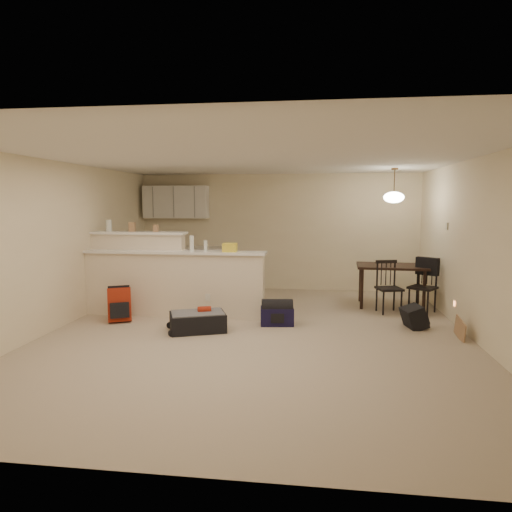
% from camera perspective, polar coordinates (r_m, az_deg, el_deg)
% --- Properties ---
extents(room, '(7.00, 7.02, 2.50)m').
position_cam_1_polar(room, '(6.45, 0.08, 1.04)').
color(room, '#B6A58C').
rests_on(room, ground).
extents(breakfast_bar, '(3.08, 0.58, 1.39)m').
position_cam_1_polar(breakfast_bar, '(7.89, -11.77, -2.77)').
color(breakfast_bar, beige).
rests_on(breakfast_bar, ground).
extents(upper_cabinets, '(1.40, 0.34, 0.70)m').
position_cam_1_polar(upper_cabinets, '(10.14, -9.96, 6.66)').
color(upper_cabinets, white).
rests_on(upper_cabinets, room).
extents(kitchen_counter, '(1.80, 0.60, 0.90)m').
position_cam_1_polar(kitchen_counter, '(10.06, -8.93, -1.60)').
color(kitchen_counter, white).
rests_on(kitchen_counter, ground).
extents(thermostat, '(0.02, 0.12, 0.12)m').
position_cam_1_polar(thermostat, '(8.21, 22.74, 3.48)').
color(thermostat, beige).
rests_on(thermostat, room).
extents(jar, '(0.10, 0.10, 0.20)m').
position_cam_1_polar(jar, '(8.29, -17.92, 3.63)').
color(jar, silver).
rests_on(jar, breakfast_bar).
extents(cereal_box, '(0.10, 0.07, 0.16)m').
position_cam_1_polar(cereal_box, '(8.12, -15.23, 3.52)').
color(cereal_box, '#AB8058').
rests_on(cereal_box, breakfast_bar).
extents(small_box, '(0.08, 0.06, 0.12)m').
position_cam_1_polar(small_box, '(7.97, -12.42, 3.40)').
color(small_box, '#AB8058').
rests_on(small_box, breakfast_bar).
extents(bottle_a, '(0.07, 0.07, 0.26)m').
position_cam_1_polar(bottle_a, '(7.57, -8.04, 1.58)').
color(bottle_a, silver).
rests_on(bottle_a, breakfast_bar).
extents(bottle_b, '(0.06, 0.06, 0.18)m').
position_cam_1_polar(bottle_b, '(7.51, -6.32, 1.26)').
color(bottle_b, silver).
rests_on(bottle_b, breakfast_bar).
extents(bag_lump, '(0.22, 0.18, 0.14)m').
position_cam_1_polar(bag_lump, '(7.43, -3.29, 1.07)').
color(bag_lump, '#AB8058').
rests_on(bag_lump, breakfast_bar).
extents(dining_table, '(1.26, 0.88, 0.76)m').
position_cam_1_polar(dining_table, '(8.63, 16.55, -1.70)').
color(dining_table, black).
rests_on(dining_table, ground).
extents(pendant_lamp, '(0.36, 0.36, 0.62)m').
position_cam_1_polar(pendant_lamp, '(8.54, 16.85, 7.10)').
color(pendant_lamp, brown).
rests_on(pendant_lamp, room).
extents(dining_chair_near, '(0.47, 0.46, 0.90)m').
position_cam_1_polar(dining_chair_near, '(8.14, 16.32, -3.76)').
color(dining_chair_near, black).
rests_on(dining_chair_near, ground).
extents(dining_chair_far, '(0.55, 0.55, 0.92)m').
position_cam_1_polar(dining_chair_far, '(8.35, 20.11, -3.55)').
color(dining_chair_far, black).
rests_on(dining_chair_far, ground).
extents(suitcase, '(0.92, 0.77, 0.27)m').
position_cam_1_polar(suitcase, '(6.85, -7.30, -8.18)').
color(suitcase, black).
rests_on(suitcase, ground).
extents(red_backpack, '(0.42, 0.35, 0.53)m').
position_cam_1_polar(red_backpack, '(7.62, -16.71, -5.86)').
color(red_backpack, '#9F2512').
rests_on(red_backpack, ground).
extents(navy_duffel, '(0.54, 0.34, 0.28)m').
position_cam_1_polar(navy_duffel, '(7.12, 2.65, -7.52)').
color(navy_duffel, '#141033').
rests_on(navy_duffel, ground).
extents(black_daypack, '(0.33, 0.41, 0.33)m').
position_cam_1_polar(black_daypack, '(7.34, 19.15, -7.26)').
color(black_daypack, black).
rests_on(black_daypack, ground).
extents(cardboard_sheet, '(0.04, 0.38, 0.29)m').
position_cam_1_polar(cardboard_sheet, '(6.99, 24.16, -8.35)').
color(cardboard_sheet, '#AB8058').
rests_on(cardboard_sheet, ground).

